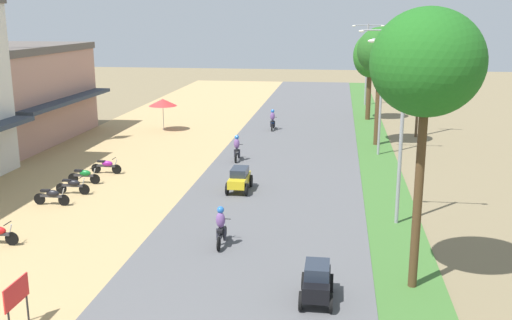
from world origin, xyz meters
name	(u,v)px	position (x,y,z in m)	size (l,w,h in m)	color
shophouse_mid	(15,94)	(-19.97, 28.38, 3.46)	(8.35, 12.61, 6.90)	tan
parked_motorbike_third	(52,195)	(-10.38, 14.32, 0.55)	(1.80, 0.54, 0.94)	black
parked_motorbike_fourth	(73,185)	(-10.15, 16.16, 0.55)	(1.80, 0.54, 0.94)	black
parked_motorbike_fifth	(84,175)	(-10.40, 18.09, 0.55)	(1.80, 0.54, 0.94)	black
parked_motorbike_sixth	(107,165)	(-10.00, 20.26, 0.55)	(1.80, 0.54, 0.94)	black
street_signboard	(17,296)	(-5.89, 3.29, 1.11)	(0.06, 1.30, 1.50)	#262628
vendor_umbrella	(163,102)	(-10.54, 33.42, 2.31)	(2.20, 2.20, 2.52)	#99999E
median_tree_nearest	(427,64)	(5.77, 7.76, 7.49)	(3.53, 3.53, 9.18)	#4C351E
median_tree_second	(381,52)	(5.86, 30.47, 6.51)	(3.24, 3.24, 8.16)	#4C351E
median_tree_third	(370,56)	(5.70, 40.91, 5.53)	(2.93, 2.93, 7.42)	#4C351E
streetlamp_near	(402,119)	(5.80, 14.07, 4.70)	(3.16, 0.20, 8.08)	gray
streetlamp_mid	(382,83)	(5.80, 27.36, 4.73)	(3.16, 0.20, 8.14)	gray
streetlamp_far	(367,59)	(5.80, 49.69, 4.70)	(3.16, 0.20, 8.09)	gray
utility_pole_near	(419,78)	(9.00, 33.95, 4.44)	(1.80, 0.20, 8.50)	brown
car_hatchback_black	(317,281)	(2.61, 6.25, 0.75)	(1.04, 2.00, 1.23)	black
car_sedan_yellow	(239,178)	(-1.85, 17.93, 0.74)	(1.10, 2.26, 1.19)	gold
motorbike_foreground_rider	(221,227)	(-1.30, 10.36, 0.86)	(0.54, 1.80, 1.66)	black
motorbike_ahead_second	(237,149)	(-3.07, 24.32, 0.86)	(0.54, 1.80, 1.66)	black
motorbike_ahead_third	(273,120)	(-2.01, 34.82, 0.86)	(0.54, 1.80, 1.66)	black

